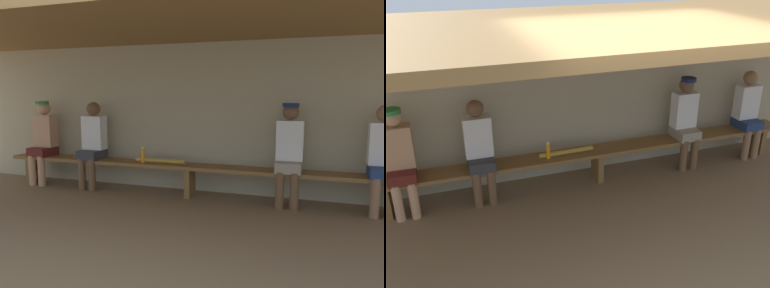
{
  "view_description": "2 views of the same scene",
  "coord_description": "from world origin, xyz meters",
  "views": [
    {
      "loc": [
        1.7,
        -3.37,
        1.47
      ],
      "look_at": [
        0.16,
        1.19,
        0.81
      ],
      "focal_mm": 34.83,
      "sensor_mm": 36.0,
      "label": 1
    },
    {
      "loc": [
        -2.09,
        -3.55,
        3.03
      ],
      "look_at": [
        -0.38,
        1.3,
        0.71
      ],
      "focal_mm": 41.14,
      "sensor_mm": 36.0,
      "label": 2
    }
  ],
  "objects": [
    {
      "name": "dugout_roof",
      "position": [
        0.0,
        0.7,
        2.26
      ],
      "size": [
        8.0,
        2.8,
        0.12
      ],
      "primitive_type": "cube",
      "color": "olive",
      "rests_on": "back_wall"
    },
    {
      "name": "player_in_blue",
      "position": [
        2.47,
        1.55,
        0.73
      ],
      "size": [
        0.34,
        0.42,
        1.34
      ],
      "color": "navy",
      "rests_on": "ground"
    },
    {
      "name": "player_middle",
      "position": [
        -2.53,
        1.55,
        0.75
      ],
      "size": [
        0.34,
        0.42,
        1.34
      ],
      "color": "#591E19",
      "rests_on": "ground"
    },
    {
      "name": "back_wall",
      "position": [
        0.0,
        2.0,
        1.1
      ],
      "size": [
        8.0,
        0.2,
        2.2
      ],
      "primitive_type": "cube",
      "color": "tan",
      "rests_on": "ground"
    },
    {
      "name": "baseball_bat",
      "position": [
        -0.46,
        1.55,
        0.49
      ],
      "size": [
        0.76,
        0.08,
        0.07
      ],
      "primitive_type": "cylinder",
      "rotation": [
        0.0,
        1.57,
        0.02
      ],
      "color": "#B28C33",
      "rests_on": "bench"
    },
    {
      "name": "water_bottle_blue",
      "position": [
        -0.72,
        1.52,
        0.57
      ],
      "size": [
        0.06,
        0.06,
        0.23
      ],
      "color": "orange",
      "rests_on": "bench"
    },
    {
      "name": "ground_plane",
      "position": [
        0.0,
        0.0,
        0.0
      ],
      "size": [
        24.0,
        24.0,
        0.0
      ],
      "primitive_type": "plane",
      "color": "brown"
    },
    {
      "name": "bench",
      "position": [
        0.0,
        1.55,
        0.39
      ],
      "size": [
        6.0,
        0.36,
        0.46
      ],
      "color": "brown",
      "rests_on": "ground"
    },
    {
      "name": "player_rightmost",
      "position": [
        -1.6,
        1.55,
        0.73
      ],
      "size": [
        0.34,
        0.42,
        1.34
      ],
      "color": "#333338",
      "rests_on": "ground"
    },
    {
      "name": "player_near_post",
      "position": [
        1.37,
        1.55,
        0.75
      ],
      "size": [
        0.34,
        0.42,
        1.34
      ],
      "color": "gray",
      "rests_on": "ground"
    }
  ]
}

